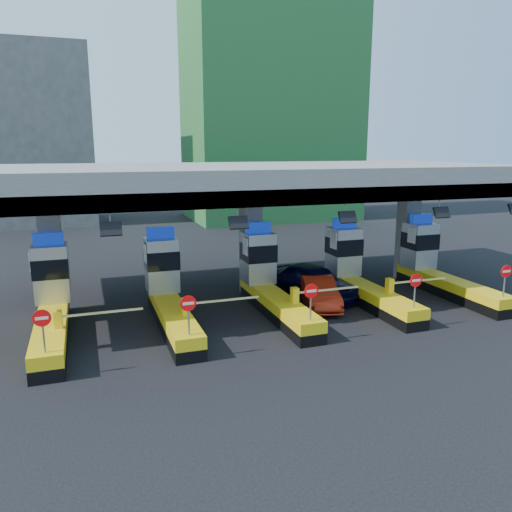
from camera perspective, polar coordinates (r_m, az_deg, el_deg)
name	(u,v)px	position (r m, az deg, el deg)	size (l,w,h in m)	color
ground	(270,310)	(24.90, 1.63, -6.18)	(120.00, 120.00, 0.00)	black
toll_canopy	(251,182)	(26.40, -0.52, 8.47)	(28.00, 12.09, 7.00)	slate
toll_lane_far_left	(52,301)	(23.33, -22.33, -4.79)	(4.43, 8.00, 4.16)	black
toll_lane_left	(167,291)	(23.53, -10.09, -3.91)	(4.43, 8.00, 4.16)	black
toll_lane_center	(268,281)	(24.75, 1.42, -2.91)	(4.43, 8.00, 4.16)	black
toll_lane_right	(357,273)	(26.87, 11.47, -1.95)	(4.43, 8.00, 4.16)	black
toll_lane_far_right	(435,266)	(29.68, 19.82, -1.09)	(4.43, 8.00, 4.16)	black
bg_building_scaffold	(270,92)	(58.14, 1.61, 18.26)	(18.00, 12.00, 28.00)	#1E5926
bg_building_concrete	(21,137)	(58.37, -25.24, 12.19)	(14.00, 10.00, 18.00)	#4C4C49
van	(313,281)	(26.74, 6.58, -2.90)	(2.17, 5.40, 1.84)	black
red_car	(319,292)	(25.48, 7.16, -4.10)	(1.57, 4.50, 1.48)	#A5210C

